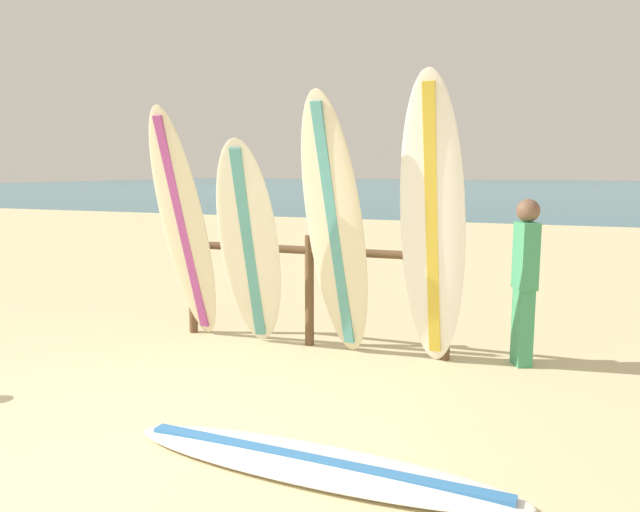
% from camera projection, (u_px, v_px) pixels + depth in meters
% --- Properties ---
extents(ground_plane, '(120.00, 120.00, 0.00)m').
position_uv_depth(ground_plane, '(88.00, 478.00, 3.52)').
color(ground_plane, beige).
extents(ocean_water, '(120.00, 80.00, 0.01)m').
position_uv_depth(ocean_water, '(524.00, 188.00, 57.22)').
color(ocean_water, teal).
rests_on(ocean_water, ground).
extents(surfboard_rack, '(2.83, 0.09, 1.12)m').
position_uv_depth(surfboard_rack, '(309.00, 275.00, 6.08)').
color(surfboard_rack, brown).
rests_on(surfboard_rack, ground).
extents(surfboard_leaning_far_left, '(0.54, 0.84, 2.37)m').
position_uv_depth(surfboard_leaning_far_left, '(184.00, 228.00, 6.11)').
color(surfboard_leaning_far_left, beige).
rests_on(surfboard_leaning_far_left, ground).
extents(surfboard_leaning_left, '(0.73, 0.98, 2.05)m').
position_uv_depth(surfboard_leaning_left, '(250.00, 248.00, 5.80)').
color(surfboard_leaning_left, silver).
rests_on(surfboard_leaning_left, ground).
extents(surfboard_leaning_center_left, '(0.69, 0.86, 2.44)m').
position_uv_depth(surfboard_leaning_center_left, '(335.00, 230.00, 5.51)').
color(surfboard_leaning_center_left, beige).
rests_on(surfboard_leaning_center_left, ground).
extents(surfboard_leaning_center, '(0.58, 0.69, 2.57)m').
position_uv_depth(surfboard_leaning_center, '(433.00, 226.00, 5.24)').
color(surfboard_leaning_center, white).
rests_on(surfboard_leaning_center, ground).
extents(surfboard_lying_on_sand, '(2.51, 0.63, 0.08)m').
position_uv_depth(surfboard_lying_on_sand, '(315.00, 464.00, 3.61)').
color(surfboard_lying_on_sand, white).
rests_on(surfboard_lying_on_sand, ground).
extents(beachgoer_standing, '(0.24, 0.28, 1.51)m').
position_uv_depth(beachgoer_standing, '(525.00, 275.00, 5.43)').
color(beachgoer_standing, '#3F9966').
rests_on(beachgoer_standing, ground).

